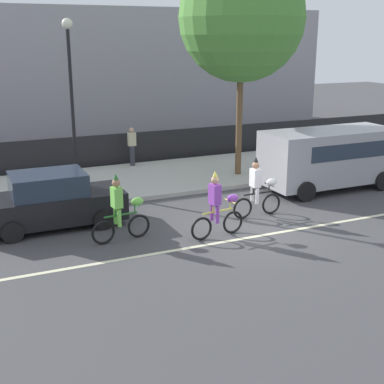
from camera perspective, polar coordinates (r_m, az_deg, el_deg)
name	(u,v)px	position (r m, az deg, el deg)	size (l,w,h in m)	color
ground_plane	(254,230)	(15.72, 6.64, -4.01)	(80.00, 80.00, 0.00)	#424244
road_centre_line	(263,235)	(15.32, 7.59, -4.58)	(36.00, 0.14, 0.01)	beige
sidewalk_curb	(170,176)	(21.27, -2.32, 1.71)	(60.00, 5.00, 0.15)	#ADAAA3
fence_line	(146,147)	(23.77, -4.97, 4.76)	(40.00, 0.08, 1.40)	black
building_backdrop	(65,73)	(31.26, -13.38, 12.20)	(28.00, 8.00, 6.86)	#99939E
parade_cyclist_lime	(121,212)	(14.65, -7.57, -2.08)	(1.72, 0.50, 1.92)	black
parade_cyclist_purple	(218,208)	(14.83, 2.80, -1.73)	(1.72, 0.51, 1.92)	black
parade_cyclist_zebra	(258,190)	(16.63, 7.06, 0.16)	(1.72, 0.50, 1.92)	black
parked_van_grey	(331,154)	(20.17, 14.61, 3.90)	(5.00, 2.22, 2.18)	#99999E
parked_car_black	(52,201)	(16.16, -14.73, -0.97)	(4.10, 1.92, 1.64)	black
street_lamp_post	(71,80)	(19.28, -12.82, 11.62)	(0.36, 0.36, 5.86)	black
street_tree_near_lamp	(242,18)	(20.76, 5.32, 18.02)	(4.71, 4.71, 8.29)	brown
pedestrian_onlooker	(132,145)	(22.66, -6.41, 4.95)	(0.32, 0.20, 1.62)	#33333D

